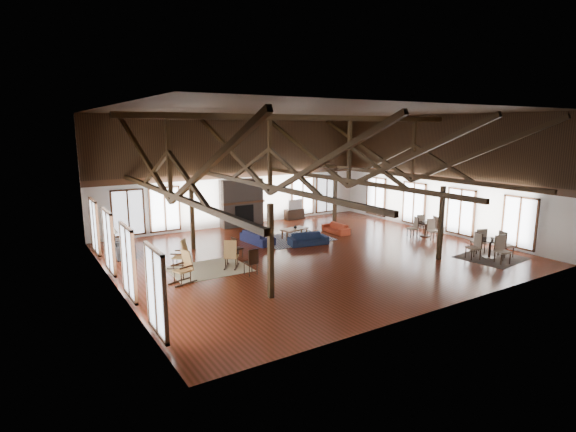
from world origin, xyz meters
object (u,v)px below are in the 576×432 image
cafe_table_near (490,245)px  coffee_table (294,230)px  sofa_navy_front (308,239)px  cafe_table_far (426,227)px  sofa_orange (336,228)px  tv_console (294,214)px  armchair (124,251)px  sofa_navy_left (257,237)px

cafe_table_near → coffee_table: bearing=125.7°
sofa_navy_front → cafe_table_far: 6.18m
sofa_navy_front → sofa_orange: bearing=35.7°
sofa_orange → cafe_table_far: bearing=49.0°
tv_console → cafe_table_near: bearing=-77.6°
sofa_navy_front → sofa_orange: 2.87m
sofa_navy_front → coffee_table: size_ratio=1.27×
sofa_orange → cafe_table_far: size_ratio=0.87×
cafe_table_far → armchair: bearing=163.6°
sofa_navy_left → sofa_orange: 4.46m
coffee_table → tv_console: tv_console is taller
sofa_navy_front → cafe_table_far: (5.92, -1.75, 0.22)m
cafe_table_near → cafe_table_far: bearing=79.8°
sofa_navy_front → coffee_table: (0.08, 1.31, 0.19)m
cafe_table_near → armchair: bearing=148.0°
coffee_table → cafe_table_near: cafe_table_near is taller
sofa_navy_front → sofa_navy_left: size_ratio=0.95×
tv_console → sofa_orange: bearing=-91.9°
cafe_table_near → tv_console: size_ratio=1.79×
coffee_table → cafe_table_far: cafe_table_far is taller
cafe_table_near → cafe_table_far: 4.12m
sofa_navy_left → armchair: bearing=76.4°
coffee_table → cafe_table_near: 8.76m
sofa_navy_left → sofa_orange: bearing=-100.0°
sofa_navy_front → coffee_table: bearing=96.4°
sofa_navy_left → cafe_table_near: size_ratio=0.91×
sofa_orange → sofa_navy_front: bearing=-63.4°
coffee_table → sofa_orange: bearing=-14.1°
sofa_navy_left → tv_console: (4.58, 3.90, 0.01)m
coffee_table → sofa_navy_left: bearing=161.2°
sofa_navy_left → tv_console: 6.02m
sofa_navy_left → sofa_navy_front: bearing=-135.7°
sofa_navy_left → armchair: 5.95m
cafe_table_far → tv_console: size_ratio=1.61×
sofa_navy_left → armchair: armchair is taller
sofa_navy_front → coffee_table: sofa_navy_front is taller
sofa_navy_left → coffee_table: bearing=-102.6°
tv_console → sofa_navy_left: bearing=-139.6°
coffee_table → tv_console: (2.64, 4.11, -0.16)m
sofa_navy_left → coffee_table: (1.94, -0.22, 0.17)m
armchair → tv_console: 10.95m
tv_console → coffee_table: bearing=-122.7°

